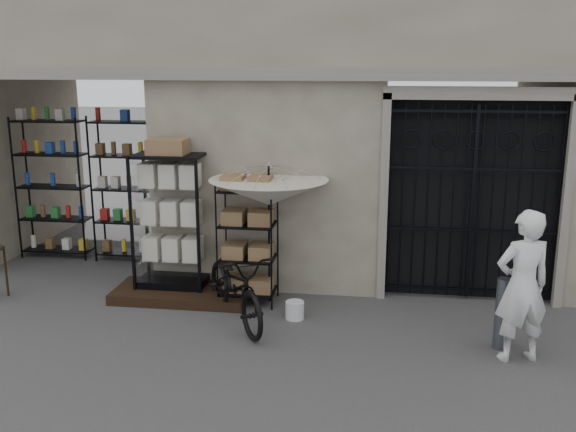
% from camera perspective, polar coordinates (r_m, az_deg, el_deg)
% --- Properties ---
extents(ground, '(80.00, 80.00, 0.00)m').
position_cam_1_polar(ground, '(7.88, 4.41, -12.21)').
color(ground, black).
rests_on(ground, ground).
extents(shop_recess, '(3.00, 1.70, 3.00)m').
position_cam_1_polar(shop_recess, '(11.21, -18.02, 3.06)').
color(shop_recess, black).
rests_on(shop_recess, ground).
extents(shop_shelving, '(2.70, 0.50, 2.50)m').
position_cam_1_polar(shop_shelving, '(11.71, -17.09, 2.31)').
color(shop_shelving, black).
rests_on(shop_shelving, ground).
extents(iron_gate, '(2.50, 0.21, 3.00)m').
position_cam_1_polar(iron_gate, '(9.64, 15.95, 1.57)').
color(iron_gate, black).
rests_on(iron_gate, ground).
extents(step_platform, '(2.00, 0.90, 0.15)m').
position_cam_1_polar(step_platform, '(9.68, -9.35, -6.82)').
color(step_platform, black).
rests_on(step_platform, ground).
extents(display_cabinet, '(1.13, 0.90, 2.14)m').
position_cam_1_polar(display_cabinet, '(9.60, -10.32, -1.01)').
color(display_cabinet, black).
rests_on(display_cabinet, step_platform).
extents(wire_rack, '(0.92, 0.78, 1.77)m').
position_cam_1_polar(wire_rack, '(9.21, -3.58, -2.54)').
color(wire_rack, black).
rests_on(wire_rack, ground).
extents(market_umbrella, '(1.48, 1.51, 2.40)m').
position_cam_1_polar(market_umbrella, '(9.01, -1.72, 2.74)').
color(market_umbrella, black).
rests_on(market_umbrella, ground).
extents(white_bucket, '(0.29, 0.29, 0.24)m').
position_cam_1_polar(white_bucket, '(8.83, 0.61, -8.37)').
color(white_bucket, silver).
rests_on(white_bucket, ground).
extents(bicycle, '(1.11, 1.22, 1.93)m').
position_cam_1_polar(bicycle, '(8.81, -4.62, -9.32)').
color(bicycle, black).
rests_on(bicycle, ground).
extents(steel_bollard, '(0.21, 0.21, 0.90)m').
position_cam_1_polar(steel_bollard, '(8.26, 18.46, -8.24)').
color(steel_bollard, '#565D66').
rests_on(steel_bollard, ground).
extents(shopkeeper, '(1.19, 1.93, 0.43)m').
position_cam_1_polar(shopkeeper, '(8.22, 19.59, -11.86)').
color(shopkeeper, silver).
rests_on(shopkeeper, ground).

